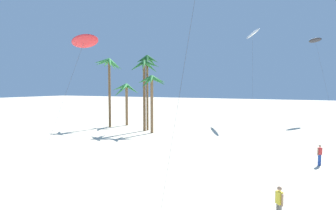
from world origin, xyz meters
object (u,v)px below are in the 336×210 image
object	(u,v)px
palm_tree_2	(152,86)
person_near_right	(279,202)
palm_tree_0	(126,92)
person_foreground_walker	(320,154)
flying_kite_2	(253,34)
palm_tree_4	(144,73)
palm_tree_1	(109,70)
palm_tree_3	(147,68)
flying_kite_5	(315,40)
flying_kite_1	(84,41)

from	to	relation	value
palm_tree_2	person_near_right	bearing A→B (deg)	-47.25
palm_tree_0	person_foreground_walker	bearing A→B (deg)	-24.71
flying_kite_2	palm_tree_4	bearing A→B (deg)	-125.72
palm_tree_0	palm_tree_1	xyz separation A→B (m)	(-1.22, -2.75, 3.44)
palm_tree_0	palm_tree_4	xyz separation A→B (m)	(5.64, -3.66, 2.80)
flying_kite_2	person_foreground_walker	world-z (taller)	flying_kite_2
palm_tree_3	person_near_right	distance (m)	29.77
palm_tree_3	flying_kite_5	xyz separation A→B (m)	(21.62, 22.41, 5.62)
palm_tree_0	flying_kite_2	bearing A→B (deg)	36.25
palm_tree_4	person_near_right	size ratio (longest dim) A/B	5.99
palm_tree_0	flying_kite_2	size ratio (longest dim) A/B	0.43
flying_kite_2	person_near_right	size ratio (longest dim) A/B	9.53
palm_tree_0	palm_tree_3	xyz separation A→B (m)	(5.68, -2.91, 3.57)
palm_tree_1	palm_tree_2	distance (m)	9.36
palm_tree_4	flying_kite_2	distance (m)	21.55
palm_tree_1	person_foreground_walker	xyz separation A→B (m)	(28.47, -9.78, -7.91)
person_foreground_walker	person_near_right	world-z (taller)	person_near_right
palm_tree_0	palm_tree_1	bearing A→B (deg)	-113.99
palm_tree_0	flying_kite_5	xyz separation A→B (m)	(27.30, 19.50, 9.19)
palm_tree_3	flying_kite_2	bearing A→B (deg)	53.10
person_foreground_walker	person_near_right	distance (m)	11.56
person_near_right	person_foreground_walker	bearing A→B (deg)	79.77
flying_kite_1	palm_tree_0	bearing A→B (deg)	115.30
person_foreground_walker	flying_kite_1	bearing A→B (deg)	-160.49
flying_kite_1	flying_kite_5	xyz separation A→B (m)	(18.32, 38.50, 4.45)
palm_tree_0	flying_kite_2	world-z (taller)	flying_kite_2
palm_tree_3	palm_tree_1	bearing A→B (deg)	178.67
palm_tree_0	palm_tree_1	distance (m)	4.57
palm_tree_3	palm_tree_4	world-z (taller)	palm_tree_3
person_near_right	flying_kite_2	bearing A→B (deg)	101.82
palm_tree_1	flying_kite_2	xyz separation A→B (m)	(18.73, 15.58, 6.58)
palm_tree_0	palm_tree_3	bearing A→B (deg)	-27.15
palm_tree_2	person_foreground_walker	xyz separation A→B (m)	(19.69, -7.71, -5.40)
palm_tree_2	flying_kite_1	distance (m)	14.75
palm_tree_1	flying_kite_2	bearing A→B (deg)	39.77
palm_tree_3	person_foreground_walker	distance (m)	24.94
flying_kite_5	person_near_right	size ratio (longest dim) A/B	9.19
palm_tree_2	flying_kite_2	size ratio (longest dim) A/B	0.49
palm_tree_2	flying_kite_5	world-z (taller)	flying_kite_5
flying_kite_1	person_near_right	xyz separation A→B (m)	(16.20, -4.91, -9.22)
palm_tree_1	person_near_right	bearing A→B (deg)	-38.69
flying_kite_1	flying_kite_5	bearing A→B (deg)	64.56
palm_tree_3	flying_kite_5	distance (m)	31.64
palm_tree_1	flying_kite_2	size ratio (longest dim) A/B	0.67
flying_kite_1	flying_kite_2	bearing A→B (deg)	75.02
palm_tree_1	flying_kite_2	world-z (taller)	flying_kite_2
palm_tree_1	palm_tree_3	xyz separation A→B (m)	(6.90, -0.16, 0.13)
palm_tree_1	person_foreground_walker	world-z (taller)	palm_tree_1
flying_kite_1	flying_kite_5	distance (m)	42.87
person_foreground_walker	palm_tree_1	bearing A→B (deg)	161.04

